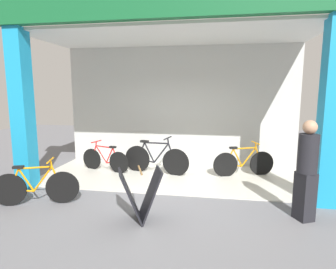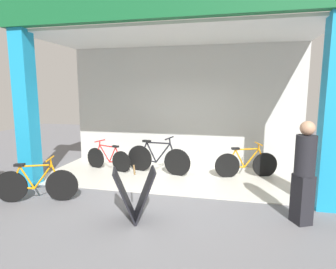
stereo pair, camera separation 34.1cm
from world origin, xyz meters
TOP-DOWN VIEW (x-y plane):
  - ground_plane at (0.00, 0.00)m, footprint 20.85×20.85m
  - shop_facade at (0.00, 1.44)m, footprint 6.62×2.86m
  - bicycle_inside_0 at (-0.45, 1.43)m, footprint 1.72×0.49m
  - bicycle_inside_1 at (-1.80, 1.41)m, footprint 1.40×0.48m
  - bicycle_inside_2 at (1.73, 1.58)m, footprint 1.49×0.55m
  - bicycle_parked_0 at (-2.24, -0.86)m, footprint 1.48×0.54m
  - sandwich_board_sign at (-0.15, -1.17)m, footprint 0.81×0.70m
  - pedestrian_1 at (2.49, -0.69)m, footprint 0.41×0.41m

SIDE VIEW (x-z plane):
  - ground_plane at x=0.00m, z-range 0.00..0.00m
  - bicycle_inside_1 at x=-1.80m, z-range -0.08..0.71m
  - bicycle_parked_0 at x=-2.24m, z-range -0.09..0.76m
  - bicycle_inside_2 at x=1.73m, z-range -0.09..0.77m
  - bicycle_inside_0 at x=-0.45m, z-range -0.10..0.86m
  - sandwich_board_sign at x=-0.15m, z-range 0.00..0.87m
  - pedestrian_1 at x=2.49m, z-range 0.02..1.67m
  - shop_facade at x=0.00m, z-range 0.17..4.21m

